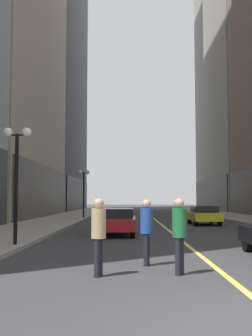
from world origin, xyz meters
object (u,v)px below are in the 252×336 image
(pedestrian_in_blue_hoodie, at_px, (147,227))
(pedestrian_in_green_parka, at_px, (179,230))
(pedestrian_in_tan_trench, at_px, (99,230))
(car_red, at_px, (117,221))
(car_yellow, at_px, (204,214))
(street_lamp_left_far, at_px, (84,183))
(street_lamp_left_near, at_px, (17,159))

(pedestrian_in_blue_hoodie, bearing_deg, pedestrian_in_green_parka, -61.98)
(pedestrian_in_tan_trench, bearing_deg, pedestrian_in_green_parka, 6.76)
(car_red, relative_size, pedestrian_in_blue_hoodie, 2.30)
(car_red, relative_size, pedestrian_in_green_parka, 2.26)
(car_red, distance_m, pedestrian_in_tan_trench, 10.89)
(car_yellow, height_order, street_lamp_left_far, street_lamp_left_far)
(car_red, height_order, pedestrian_in_green_parka, pedestrian_in_green_parka)
(street_lamp_left_near, height_order, street_lamp_left_far, same)
(car_yellow, xyz_separation_m, pedestrian_in_tan_trench, (-5.93, -19.38, 0.34))
(pedestrian_in_green_parka, bearing_deg, car_red, 99.54)
(pedestrian_in_blue_hoodie, distance_m, street_lamp_left_near, 6.38)
(pedestrian_in_green_parka, bearing_deg, pedestrian_in_blue_hoodie, 118.02)
(car_red, xyz_separation_m, car_yellow, (5.82, 8.50, 0.00))
(pedestrian_in_tan_trench, distance_m, pedestrian_in_green_parka, 1.92)
(car_red, xyz_separation_m, pedestrian_in_tan_trench, (-0.11, -10.88, 0.34))
(car_red, bearing_deg, pedestrian_in_green_parka, -80.46)
(car_red, xyz_separation_m, street_lamp_left_far, (-3.55, 16.69, 2.54))
(car_yellow, xyz_separation_m, pedestrian_in_green_parka, (-4.03, -19.16, 0.34))
(street_lamp_left_near, bearing_deg, car_red, 57.13)
(street_lamp_left_near, distance_m, street_lamp_left_far, 22.18)
(car_red, bearing_deg, street_lamp_left_near, -122.87)
(car_yellow, relative_size, pedestrian_in_tan_trench, 2.29)
(pedestrian_in_tan_trench, relative_size, street_lamp_left_far, 0.41)
(pedestrian_in_tan_trench, bearing_deg, street_lamp_left_far, 97.10)
(car_yellow, relative_size, street_lamp_left_near, 0.93)
(car_red, relative_size, street_lamp_left_near, 0.92)
(street_lamp_left_near, xyz_separation_m, street_lamp_left_far, (0.00, 22.18, 0.00))
(car_red, relative_size, street_lamp_left_far, 0.92)
(pedestrian_in_blue_hoodie, bearing_deg, street_lamp_left_far, 100.07)
(car_red, bearing_deg, pedestrian_in_tan_trench, -90.59)
(pedestrian_in_tan_trench, bearing_deg, street_lamp_left_near, 122.49)
(car_yellow, distance_m, pedestrian_in_green_parka, 19.58)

